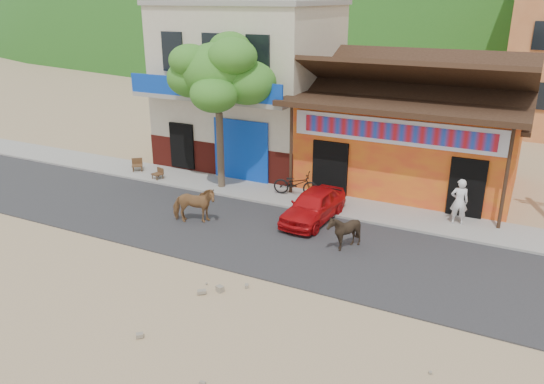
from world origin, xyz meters
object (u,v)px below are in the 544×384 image
(cow_tan, at_px, (194,205))
(scooter, at_px, (296,184))
(tree, at_px, (219,113))
(red_car, at_px, (313,206))
(pedestrian, at_px, (459,201))
(cafe_chair_left, at_px, (157,169))
(cafe_chair_right, at_px, (137,160))
(cow_dark, at_px, (344,232))

(cow_tan, distance_m, scooter, 4.35)
(tree, xyz_separation_m, cow_tan, (1.02, -3.39, -2.44))
(red_car, bearing_deg, tree, 166.21)
(red_car, distance_m, pedestrian, 4.86)
(cafe_chair_left, relative_size, cafe_chair_right, 0.85)
(red_car, bearing_deg, scooter, 132.36)
(pedestrian, height_order, cafe_chair_left, pedestrian)
(cow_dark, bearing_deg, cafe_chair_left, -124.21)
(cow_tan, xyz_separation_m, scooter, (2.08, 3.82, -0.09))
(pedestrian, height_order, cafe_chair_right, pedestrian)
(scooter, bearing_deg, red_car, -151.46)
(scooter, relative_size, pedestrian, 1.11)
(scooter, height_order, pedestrian, pedestrian)
(tree, xyz_separation_m, cow_dark, (6.26, -3.03, -2.50))
(red_car, height_order, scooter, red_car)
(tree, xyz_separation_m, cafe_chair_left, (-2.90, -0.42, -2.58))
(cafe_chair_right, bearing_deg, pedestrian, -37.21)
(tree, bearing_deg, cow_tan, -73.32)
(cow_tan, xyz_separation_m, cafe_chair_right, (-5.42, 3.48, -0.07))
(tree, height_order, red_car, tree)
(cow_tan, relative_size, cafe_chair_left, 1.80)
(cow_tan, height_order, pedestrian, pedestrian)
(cow_tan, height_order, red_car, cow_tan)
(cow_dark, bearing_deg, pedestrian, 121.91)
(cafe_chair_left, bearing_deg, cafe_chair_right, 176.58)
(cafe_chair_left, bearing_deg, tree, 23.18)
(red_car, height_order, pedestrian, pedestrian)
(tree, distance_m, cafe_chair_right, 5.07)
(cafe_chair_left, bearing_deg, pedestrian, 18.77)
(red_car, relative_size, scooter, 1.85)
(pedestrian, distance_m, cafe_chair_right, 13.51)
(cow_dark, distance_m, pedestrian, 4.44)
(cow_tan, distance_m, cafe_chair_right, 6.44)
(cow_tan, distance_m, red_car, 4.09)
(red_car, xyz_separation_m, pedestrian, (4.51, 1.79, 0.32))
(red_car, relative_size, cafe_chair_left, 3.89)
(red_car, bearing_deg, pedestrian, 24.97)
(cow_dark, relative_size, scooter, 0.66)
(cow_dark, height_order, scooter, cow_dark)
(tree, height_order, pedestrian, tree)
(scooter, distance_m, cafe_chair_right, 7.51)
(cow_dark, bearing_deg, cow_tan, -104.32)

